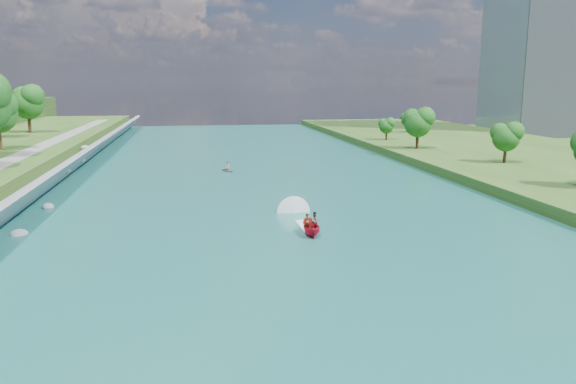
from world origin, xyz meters
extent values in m
plane|color=#2D5119|center=(0.00, 0.00, 0.00)|extent=(260.00, 260.00, 0.00)
cube|color=#175A55|center=(0.00, 20.00, 0.05)|extent=(55.00, 240.00, 0.10)
cube|color=slate|center=(-25.85, 20.00, 1.80)|extent=(3.54, 236.00, 4.05)
ellipsoid|color=gray|center=(-24.32, 10.03, 0.10)|extent=(1.59, 1.81, 0.91)
ellipsoid|color=gray|center=(-24.34, 21.08, 0.22)|extent=(1.26, 1.34, 0.91)
ellipsoid|color=gray|center=(-26.01, 30.74, 1.79)|extent=(1.48, 1.65, 1.02)
ellipsoid|color=gray|center=(-25.92, 38.75, 1.62)|extent=(1.21, 1.52, 0.90)
ellipsoid|color=gray|center=(-25.75, 48.80, 1.74)|extent=(1.26, 1.54, 0.91)
ellipsoid|color=gray|center=(-26.60, 57.94, 2.68)|extent=(1.48, 1.19, 0.84)
cube|color=gray|center=(82.50, 95.00, 30.00)|extent=(22.00, 22.00, 60.00)
ellipsoid|color=#154F17|center=(-41.54, 81.28, 9.24)|extent=(6.88, 6.88, 11.47)
ellipsoid|color=#154F17|center=(39.37, 36.25, 5.21)|extent=(4.45, 4.45, 7.42)
ellipsoid|color=#154F17|center=(33.38, 56.45, 6.01)|extent=(5.41, 5.41, 9.02)
ellipsoid|color=#154F17|center=(33.21, 73.14, 4.31)|extent=(3.37, 3.37, 5.61)
ellipsoid|color=#154F17|center=(44.69, 89.91, 4.44)|extent=(3.53, 3.53, 5.88)
imported|color=red|center=(2.09, 5.39, 0.81)|extent=(1.56, 3.72, 1.41)
imported|color=#66605B|center=(1.69, 4.99, 1.31)|extent=(0.66, 0.46, 1.72)
imported|color=#66605B|center=(2.59, 5.89, 1.27)|extent=(0.82, 0.65, 1.65)
cube|color=white|center=(2.09, 8.39, 0.13)|extent=(0.90, 5.00, 0.06)
imported|color=gray|center=(-2.95, 43.83, 0.38)|extent=(2.93, 3.29, 0.56)
imported|color=#66605B|center=(-2.95, 43.83, 1.01)|extent=(0.74, 0.59, 1.31)
camera|label=1|loc=(-8.36, -43.14, 13.81)|focal=35.00mm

